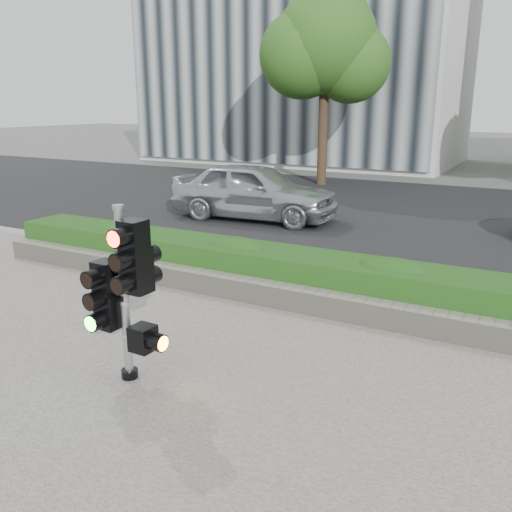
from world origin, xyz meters
name	(u,v)px	position (x,y,z in m)	size (l,w,h in m)	color
ground	(216,356)	(0.00, 0.00, 0.00)	(120.00, 120.00, 0.00)	#51514C
sidewalk	(58,470)	(0.00, -2.50, 0.01)	(16.00, 11.00, 0.03)	#9E9389
road	(409,216)	(0.00, 10.00, 0.01)	(60.00, 13.00, 0.02)	black
curb	(314,282)	(0.00, 3.15, 0.06)	(60.00, 0.25, 0.12)	gray
stone_wall	(283,296)	(0.00, 1.90, 0.20)	(12.00, 0.32, 0.34)	gray
hedge	(300,274)	(0.00, 2.55, 0.37)	(12.00, 1.00, 0.68)	#377022
building_left	(307,15)	(-9.00, 23.00, 7.50)	(16.00, 9.00, 15.00)	#B7B7B2
tree_left	(326,47)	(-4.52, 14.56, 5.04)	(4.61, 4.03, 7.34)	black
traffic_signal	(127,286)	(-0.51, -0.94, 1.13)	(0.69, 0.51, 2.00)	black
car_silver	(254,191)	(-3.58, 7.46, 0.79)	(1.81, 4.51, 1.54)	#B1B2B8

